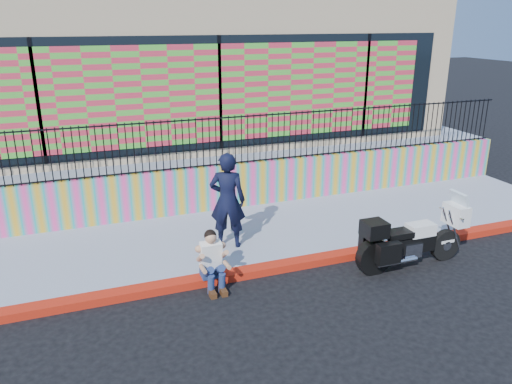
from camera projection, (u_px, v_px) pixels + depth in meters
name	position (u px, v px, depth m)	size (l,w,h in m)	color
ground	(283.00, 269.00, 9.70)	(90.00, 90.00, 0.00)	black
red_curb	(283.00, 266.00, 9.68)	(16.00, 0.30, 0.15)	#B5180C
sidewalk	(254.00, 234.00, 11.14)	(16.00, 3.00, 0.15)	#8E94AB
mural_wall	(232.00, 186.00, 12.35)	(16.00, 0.20, 1.10)	#FF4398
metal_fence	(231.00, 140.00, 11.97)	(15.80, 0.04, 1.20)	black
elevated_platform	(186.00, 143.00, 16.89)	(16.00, 10.00, 1.25)	#8E94AB
storefront_building	(184.00, 64.00, 15.84)	(14.00, 8.06, 4.00)	tan
police_motorcycle	(410.00, 238.00, 9.63)	(2.30, 0.76, 1.43)	black
police_officer	(228.00, 200.00, 10.07)	(0.72, 0.48, 1.99)	black
seated_man	(213.00, 266.00, 8.88)	(0.54, 0.71, 1.06)	navy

